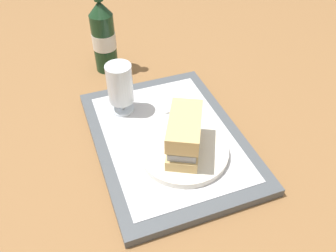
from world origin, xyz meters
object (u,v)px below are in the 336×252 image
at_px(plate, 184,151).
at_px(sandwich, 185,133).
at_px(beer_glass, 120,86).
at_px(beer_bottle, 103,36).

height_order(plate, sandwich, sandwich).
bearing_deg(beer_glass, plate, -155.91).
bearing_deg(beer_bottle, beer_glass, 176.75).
relative_size(plate, beer_glass, 1.52).
bearing_deg(beer_glass, sandwich, -155.17).
xyz_separation_m(beer_glass, beer_bottle, (0.23, -0.01, 0.01)).
xyz_separation_m(plate, beer_glass, (0.19, 0.08, 0.06)).
distance_m(sandwich, beer_glass, 0.20).
bearing_deg(beer_glass, beer_bottle, -3.25).
bearing_deg(sandwich, plate, 180.00).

